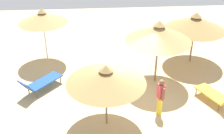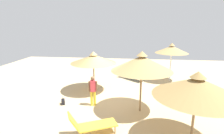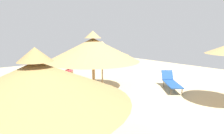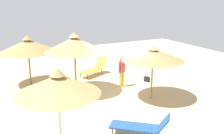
# 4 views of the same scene
# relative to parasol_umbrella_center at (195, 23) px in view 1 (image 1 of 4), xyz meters

# --- Properties ---
(ground) EXTENTS (24.00, 24.00, 0.10)m
(ground) POSITION_rel_parasol_umbrella_center_xyz_m (-3.28, 3.58, -2.14)
(ground) COLOR tan
(parasol_umbrella_center) EXTENTS (2.92, 2.92, 2.62)m
(parasol_umbrella_center) POSITION_rel_parasol_umbrella_center_xyz_m (0.00, 0.00, 0.00)
(parasol_umbrella_center) COLOR olive
(parasol_umbrella_center) RESTS_ON ground
(parasol_umbrella_edge) EXTENTS (2.34, 2.34, 2.81)m
(parasol_umbrella_edge) POSITION_rel_parasol_umbrella_center_xyz_m (0.62, 7.31, 0.25)
(parasol_umbrella_edge) COLOR white
(parasol_umbrella_edge) RESTS_ON ground
(parasol_umbrella_near_left) EXTENTS (2.82, 2.82, 2.93)m
(parasol_umbrella_near_left) POSITION_rel_parasol_umbrella_center_xyz_m (-1.73, 2.18, 0.29)
(parasol_umbrella_near_left) COLOR olive
(parasol_umbrella_near_left) RESTS_ON ground
(parasol_umbrella_near_right) EXTENTS (2.77, 2.77, 2.51)m
(parasol_umbrella_near_right) POSITION_rel_parasol_umbrella_center_xyz_m (-4.50, 4.56, -0.03)
(parasol_umbrella_near_right) COLOR olive
(parasol_umbrella_near_right) RESTS_ON ground
(lounge_chair_far_right) EXTENTS (1.91, 1.34, 0.95)m
(lounge_chair_far_right) POSITION_rel_parasol_umbrella_center_xyz_m (-3.65, 0.03, -1.66)
(lounge_chair_far_right) COLOR gold
(lounge_chair_far_right) RESTS_ON ground
(lounge_chair_far_left) EXTENTS (1.89, 1.77, 0.87)m
(lounge_chair_far_left) POSITION_rel_parasol_umbrella_center_xyz_m (-2.15, 7.28, -1.67)
(lounge_chair_far_left) COLOR #1E478C
(lounge_chair_far_left) RESTS_ON ground
(person_standing_back) EXTENTS (0.43, 0.28, 1.57)m
(person_standing_back) POSITION_rel_parasol_umbrella_center_xyz_m (-4.11, 2.50, -1.20)
(person_standing_back) COLOR yellow
(person_standing_back) RESTS_ON ground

